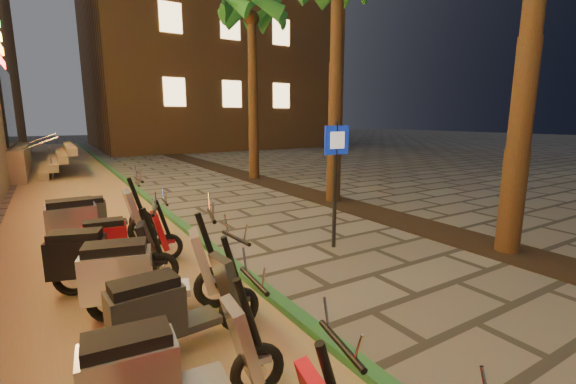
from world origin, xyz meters
TOP-DOWN VIEW (x-y plane):
  - parking_strip at (-2.60, 10.00)m, footprint 3.40×60.00m
  - green_curb at (-0.90, 10.00)m, footprint 0.18×60.00m
  - planting_strip at (3.60, 5.00)m, footprint 1.20×40.00m
  - palm_d at (3.60, 12.00)m, footprint 2.97×3.02m
  - pedestrian_sign at (1.11, 3.82)m, footprint 0.51×0.10m
  - scooter_5 at (-2.63, 1.16)m, footprint 1.58×0.58m
  - scooter_6 at (-2.33, 2.08)m, footprint 1.61×0.58m
  - scooter_7 at (-2.42, 2.97)m, footprint 1.78×0.87m
  - scooter_8 at (-2.79, 4.00)m, footprint 1.64×0.86m
  - scooter_9 at (-2.38, 4.81)m, footprint 1.51×0.57m
  - scooter_10 at (-2.72, 5.82)m, footprint 1.84×0.65m
  - scooter_11 at (-2.45, 6.74)m, footprint 1.53×0.53m

SIDE VIEW (x-z plane):
  - parking_strip at x=-2.60m, z-range 0.00..0.01m
  - planting_strip at x=3.60m, z-range 0.00..0.02m
  - green_curb at x=-0.90m, z-range 0.00..0.10m
  - scooter_9 at x=-2.38m, z-range -0.07..0.99m
  - scooter_11 at x=-2.45m, z-range -0.07..1.01m
  - scooter_5 at x=-2.63m, z-range -0.07..1.04m
  - scooter_6 at x=-2.33m, z-range -0.07..1.06m
  - scooter_8 at x=-2.79m, z-range -0.08..1.09m
  - scooter_7 at x=-2.42m, z-range -0.08..1.17m
  - scooter_10 at x=-2.72m, z-range -0.09..1.22m
  - pedestrian_sign at x=1.11m, z-range 0.34..2.63m
  - palm_d at x=3.60m, z-range 2.36..9.53m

